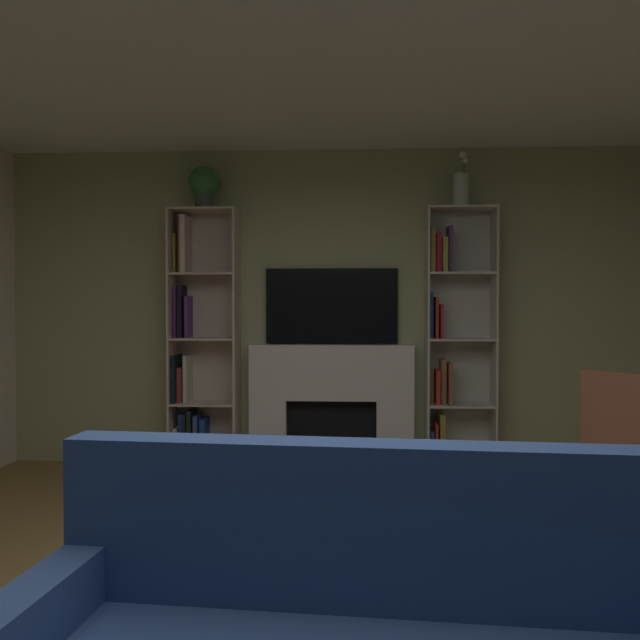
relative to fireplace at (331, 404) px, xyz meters
The scene contains 9 objects.
wall_back_accent 0.83m from the fireplace, 90.00° to the left, with size 5.77×0.06×2.74m, color #A7AD7D.
fireplace is the anchor object (origin of this frame).
tv 0.84m from the fireplace, 90.00° to the left, with size 1.13×0.06×0.65m, color black.
bookshelf_left 1.24m from the fireplace, behind, with size 0.57×0.32×2.21m.
bookshelf_right 1.15m from the fireplace, ahead, with size 0.57×0.30×2.21m.
potted_plant 2.17m from the fireplace, behind, with size 0.27×0.27×0.37m.
vase_with_flowers 2.13m from the fireplace, ahead, with size 0.13×0.13×0.47m.
armchair 2.61m from the fireplace, 53.42° to the right, with size 0.84×0.83×1.02m.
coffee_table 3.22m from the fireplace, 85.47° to the right, with size 0.81×0.53×0.37m.
Camera 1 is at (0.21, -2.64, 1.39)m, focal length 37.93 mm.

